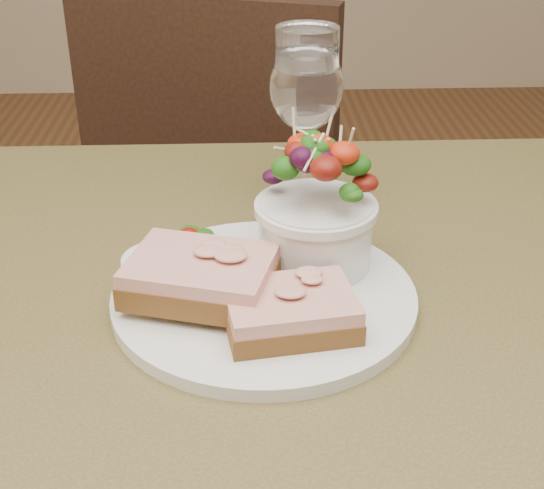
{
  "coord_description": "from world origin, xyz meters",
  "views": [
    {
      "loc": [
        -0.02,
        -0.53,
        1.11
      ],
      "look_at": [
        0.0,
        0.02,
        0.81
      ],
      "focal_mm": 50.0,
      "sensor_mm": 36.0,
      "label": 1
    }
  ],
  "objects_px": {
    "sandwich_back": "(201,276)",
    "ramekin": "(162,274)",
    "wine_glass": "(306,92)",
    "cafe_table": "(273,410)",
    "chair_far": "(244,291)",
    "sandwich_front": "(290,311)",
    "dinner_plate": "(264,297)",
    "salad_bowl": "(316,205)"
  },
  "relations": [
    {
      "from": "wine_glass",
      "to": "chair_far",
      "type": "bearing_deg",
      "value": 97.43
    },
    {
      "from": "wine_glass",
      "to": "ramekin",
      "type": "bearing_deg",
      "value": -123.86
    },
    {
      "from": "salad_bowl",
      "to": "wine_glass",
      "type": "distance_m",
      "value": 0.16
    },
    {
      "from": "cafe_table",
      "to": "salad_bowl",
      "type": "relative_size",
      "value": 6.3
    },
    {
      "from": "wine_glass",
      "to": "dinner_plate",
      "type": "bearing_deg",
      "value": -103.98
    },
    {
      "from": "dinner_plate",
      "to": "wine_glass",
      "type": "xyz_separation_m",
      "value": [
        0.05,
        0.2,
        0.12
      ]
    },
    {
      "from": "cafe_table",
      "to": "dinner_plate",
      "type": "bearing_deg",
      "value": 105.92
    },
    {
      "from": "sandwich_front",
      "to": "wine_glass",
      "type": "height_order",
      "value": "wine_glass"
    },
    {
      "from": "ramekin",
      "to": "wine_glass",
      "type": "relative_size",
      "value": 0.35
    },
    {
      "from": "sandwich_back",
      "to": "wine_glass",
      "type": "xyz_separation_m",
      "value": [
        0.1,
        0.21,
        0.09
      ]
    },
    {
      "from": "cafe_table",
      "to": "sandwich_front",
      "type": "distance_m",
      "value": 0.13
    },
    {
      "from": "cafe_table",
      "to": "sandwich_front",
      "type": "bearing_deg",
      "value": -67.32
    },
    {
      "from": "dinner_plate",
      "to": "wine_glass",
      "type": "relative_size",
      "value": 1.49
    },
    {
      "from": "chair_far",
      "to": "sandwich_front",
      "type": "relative_size",
      "value": 8.01
    },
    {
      "from": "dinner_plate",
      "to": "cafe_table",
      "type": "bearing_deg",
      "value": -74.08
    },
    {
      "from": "chair_far",
      "to": "sandwich_front",
      "type": "xyz_separation_m",
      "value": [
        0.04,
        -0.79,
        0.48
      ]
    },
    {
      "from": "sandwich_front",
      "to": "dinner_plate",
      "type": "bearing_deg",
      "value": 101.04
    },
    {
      "from": "cafe_table",
      "to": "sandwich_back",
      "type": "bearing_deg",
      "value": 170.34
    },
    {
      "from": "cafe_table",
      "to": "chair_far",
      "type": "distance_m",
      "value": 0.84
    },
    {
      "from": "cafe_table",
      "to": "sandwich_front",
      "type": "xyz_separation_m",
      "value": [
        0.01,
        -0.03,
        0.13
      ]
    },
    {
      "from": "chair_far",
      "to": "salad_bowl",
      "type": "height_order",
      "value": "chair_far"
    },
    {
      "from": "chair_far",
      "to": "sandwich_back",
      "type": "bearing_deg",
      "value": 106.69
    },
    {
      "from": "chair_far",
      "to": "salad_bowl",
      "type": "distance_m",
      "value": 0.87
    },
    {
      "from": "ramekin",
      "to": "cafe_table",
      "type": "bearing_deg",
      "value": -13.24
    },
    {
      "from": "sandwich_front",
      "to": "ramekin",
      "type": "bearing_deg",
      "value": 145.03
    },
    {
      "from": "cafe_table",
      "to": "ramekin",
      "type": "bearing_deg",
      "value": 166.76
    },
    {
      "from": "dinner_plate",
      "to": "salad_bowl",
      "type": "height_order",
      "value": "salad_bowl"
    },
    {
      "from": "salad_bowl",
      "to": "chair_far",
      "type": "bearing_deg",
      "value": 95.54
    },
    {
      "from": "sandwich_back",
      "to": "wine_glass",
      "type": "relative_size",
      "value": 0.78
    },
    {
      "from": "sandwich_back",
      "to": "ramekin",
      "type": "bearing_deg",
      "value": 176.8
    },
    {
      "from": "wine_glass",
      "to": "sandwich_front",
      "type": "bearing_deg",
      "value": -96.98
    },
    {
      "from": "chair_far",
      "to": "wine_glass",
      "type": "bearing_deg",
      "value": 116.64
    },
    {
      "from": "wine_glass",
      "to": "sandwich_back",
      "type": "bearing_deg",
      "value": -115.61
    },
    {
      "from": "sandwich_back",
      "to": "salad_bowl",
      "type": "distance_m",
      "value": 0.12
    },
    {
      "from": "chair_far",
      "to": "sandwich_front",
      "type": "height_order",
      "value": "chair_far"
    },
    {
      "from": "sandwich_back",
      "to": "wine_glass",
      "type": "height_order",
      "value": "wine_glass"
    },
    {
      "from": "chair_far",
      "to": "wine_glass",
      "type": "xyz_separation_m",
      "value": [
        0.07,
        -0.53,
        0.58
      ]
    },
    {
      "from": "cafe_table",
      "to": "dinner_plate",
      "type": "xyz_separation_m",
      "value": [
        -0.01,
        0.02,
        0.11
      ]
    },
    {
      "from": "dinner_plate",
      "to": "wine_glass",
      "type": "height_order",
      "value": "wine_glass"
    },
    {
      "from": "sandwich_back",
      "to": "salad_bowl",
      "type": "bearing_deg",
      "value": 46.48
    },
    {
      "from": "sandwich_back",
      "to": "ramekin",
      "type": "xyz_separation_m",
      "value": [
        -0.03,
        0.01,
        -0.0
      ]
    },
    {
      "from": "cafe_table",
      "to": "wine_glass",
      "type": "distance_m",
      "value": 0.32
    }
  ]
}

